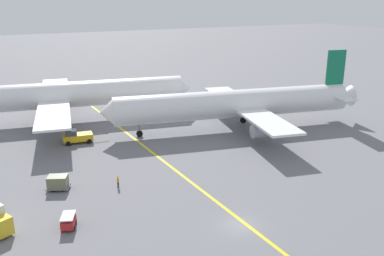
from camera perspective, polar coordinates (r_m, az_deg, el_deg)
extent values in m
plane|color=slate|center=(53.36, 6.47, -13.11)|extent=(600.00, 600.00, 0.00)
cube|color=yellow|center=(61.07, 1.63, -8.79)|extent=(5.08, 119.93, 0.01)
cylinder|color=white|center=(97.84, -16.94, 4.39)|extent=(53.50, 15.22, 5.83)
cone|color=white|center=(101.54, -1.00, 5.62)|extent=(3.71, 5.77, 5.36)
cube|color=white|center=(98.09, -18.45, 3.76)|extent=(14.79, 48.14, 0.44)
cylinder|color=#999EA3|center=(85.57, -17.78, 0.61)|extent=(4.60, 3.31, 2.60)
cylinder|color=#999EA3|center=(111.50, -17.76, 4.47)|extent=(4.60, 3.31, 2.60)
cylinder|color=slate|center=(102.16, -18.82, 2.44)|extent=(0.28, 0.28, 2.75)
cylinder|color=black|center=(102.51, -18.74, 1.70)|extent=(1.38, 0.77, 1.30)
cylinder|color=slate|center=(95.60, -18.89, 1.42)|extent=(0.28, 0.28, 2.75)
cylinder|color=black|center=(95.97, -18.81, 0.64)|extent=(1.38, 0.77, 1.30)
cylinder|color=slate|center=(100.91, -4.57, 3.16)|extent=(0.28, 0.28, 2.75)
cylinder|color=black|center=(101.26, -4.55, 2.41)|extent=(1.38, 0.77, 1.30)
cylinder|color=white|center=(88.13, 5.85, 3.34)|extent=(50.94, 16.32, 5.85)
cone|color=white|center=(82.67, -11.68, 2.10)|extent=(3.86, 5.85, 5.38)
cone|color=white|center=(100.46, 20.12, 4.13)|extent=(4.50, 5.33, 4.68)
cube|color=white|center=(89.26, 7.36, 2.89)|extent=(14.53, 40.16, 0.44)
cube|color=white|center=(98.93, 18.97, 4.40)|extent=(5.84, 13.38, 0.28)
cube|color=#14724C|center=(97.64, 19.18, 7.90)|extent=(4.38, 1.27, 7.60)
cylinder|color=#999EA3|center=(99.41, 4.37, 3.44)|extent=(4.65, 3.42, 2.60)
cylinder|color=#999EA3|center=(79.62, 9.66, -0.39)|extent=(4.65, 3.42, 2.60)
cylinder|color=slate|center=(87.43, 8.74, 0.55)|extent=(0.28, 0.28, 2.25)
cylinder|color=black|center=(87.76, 8.70, -0.15)|extent=(1.39, 0.81, 1.30)
cylinder|color=slate|center=(93.42, 7.08, 1.74)|extent=(0.28, 0.28, 2.25)
cylinder|color=black|center=(93.73, 7.05, 1.08)|extent=(1.39, 0.81, 1.30)
cylinder|color=slate|center=(84.28, -7.26, -0.04)|extent=(0.28, 0.28, 2.25)
cylinder|color=black|center=(84.63, -7.23, -0.76)|extent=(1.39, 0.81, 1.30)
cube|color=gold|center=(83.48, -15.43, -1.22)|extent=(5.83, 3.32, 1.27)
cube|color=#333D47|center=(83.08, -16.32, -0.61)|extent=(2.24, 2.36, 0.90)
cylinder|color=#4C4C51|center=(83.84, -12.47, -0.82)|extent=(3.20, 0.59, 0.20)
sphere|color=orange|center=(82.89, -16.36, -0.19)|extent=(0.24, 0.24, 0.24)
cylinder|color=black|center=(82.32, -16.68, -2.07)|extent=(0.93, 0.41, 0.90)
cylinder|color=black|center=(84.84, -16.82, -1.50)|extent=(0.93, 0.41, 0.90)
cylinder|color=black|center=(82.58, -13.93, -1.78)|extent=(0.93, 0.41, 0.90)
cylinder|color=black|center=(85.09, -14.14, -1.21)|extent=(0.93, 0.41, 0.90)
cube|color=slate|center=(64.69, -17.92, -7.71)|extent=(3.82, 3.30, 0.25)
cube|color=#666B4C|center=(64.32, -18.00, -6.96)|extent=(3.37, 2.96, 1.60)
cylinder|color=black|center=(64.33, -18.71, -8.06)|extent=(0.63, 0.43, 0.60)
cylinder|color=black|center=(65.55, -18.40, -7.54)|extent=(0.63, 0.43, 0.60)
cylinder|color=black|center=(63.95, -17.40, -8.09)|extent=(0.63, 0.43, 0.60)
cylinder|color=black|center=(65.17, -17.12, -7.56)|extent=(0.63, 0.43, 0.60)
cylinder|color=black|center=(56.67, -24.77, -12.47)|extent=(0.44, 0.63, 0.60)
cube|color=red|center=(54.25, -16.64, -12.28)|extent=(2.33, 2.97, 1.00)
cube|color=#B2B2B7|center=(53.84, -16.72, -11.49)|extent=(2.45, 3.11, 0.12)
cylinder|color=black|center=(53.73, -15.98, -13.14)|extent=(0.40, 0.63, 0.60)
cylinder|color=black|center=(54.00, -17.48, -13.13)|extent=(0.40, 0.63, 0.60)
cylinder|color=black|center=(55.00, -15.72, -12.35)|extent=(0.40, 0.63, 0.60)
cylinder|color=black|center=(55.27, -17.19, -12.34)|extent=(0.40, 0.63, 0.60)
cylinder|color=#2D3351|center=(63.22, -10.13, -7.67)|extent=(0.28, 0.28, 0.88)
cylinder|color=orange|center=(62.90, -10.17, -7.05)|extent=(0.36, 0.36, 0.63)
sphere|color=brown|center=(62.73, -10.19, -6.69)|extent=(0.24, 0.24, 0.24)
cylinder|color=#F24C19|center=(62.58, -10.20, -7.06)|extent=(0.05, 0.05, 0.40)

